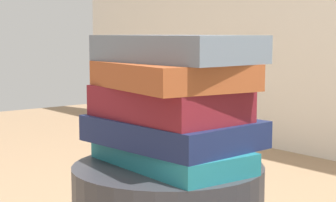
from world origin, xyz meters
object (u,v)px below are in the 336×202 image
object	(u,v)px
book_slate	(176,49)
book_navy	(171,131)
book_teal	(172,155)
book_maroon	(165,103)
book_rust	(174,75)

from	to	relation	value
book_slate	book_navy	bearing A→B (deg)	-171.57
book_teal	book_navy	size ratio (longest dim) A/B	1.02
book_teal	book_maroon	distance (m)	0.10
book_teal	book_navy	bearing A→B (deg)	155.17
book_maroon	book_slate	size ratio (longest dim) A/B	0.90
book_teal	book_navy	xyz separation A→B (m)	(-0.01, 0.00, 0.04)
book_teal	book_slate	xyz separation A→B (m)	(0.00, 0.01, 0.19)
book_maroon	book_slate	xyz separation A→B (m)	(0.01, 0.02, 0.10)
book_maroon	book_navy	bearing A→B (deg)	90.26
book_navy	book_slate	world-z (taller)	book_slate
book_navy	book_slate	xyz separation A→B (m)	(0.01, 0.00, 0.15)
book_navy	book_maroon	size ratio (longest dim) A/B	1.10
book_teal	book_maroon	bearing A→B (deg)	-135.99
book_rust	book_slate	size ratio (longest dim) A/B	0.91
book_navy	book_rust	size ratio (longest dim) A/B	1.08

